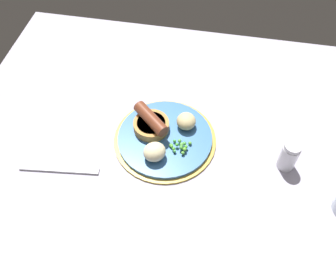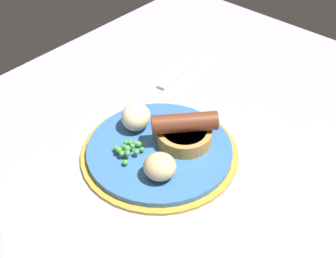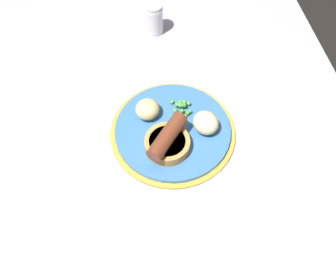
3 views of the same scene
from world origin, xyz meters
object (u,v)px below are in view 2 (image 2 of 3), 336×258
at_px(sausage_pudding, 184,131).
at_px(fork, 187,66).
at_px(pea_pile, 128,149).
at_px(potato_chunk_0, 136,117).
at_px(potato_chunk_1, 158,168).
at_px(dinner_plate, 160,152).

height_order(sausage_pudding, fork, sausage_pudding).
bearing_deg(pea_pile, potato_chunk_0, 32.88).
height_order(potato_chunk_0, fork, potato_chunk_0).
height_order(pea_pile, potato_chunk_1, potato_chunk_1).
bearing_deg(fork, pea_pile, -165.91).
relative_size(sausage_pudding, pea_pile, 1.83).
bearing_deg(potato_chunk_1, sausage_pudding, 14.75).
relative_size(potato_chunk_0, fork, 0.28).
height_order(sausage_pudding, potato_chunk_1, sausage_pudding).
bearing_deg(dinner_plate, fork, 29.63).
relative_size(sausage_pudding, potato_chunk_1, 1.97).
bearing_deg(potato_chunk_1, dinner_plate, 41.00).
xyz_separation_m(dinner_plate, fork, (0.22, 0.12, -0.00)).
height_order(dinner_plate, potato_chunk_0, potato_chunk_0).
bearing_deg(sausage_pudding, fork, 80.40).
bearing_deg(pea_pile, potato_chunk_1, -94.90).
bearing_deg(fork, potato_chunk_1, -154.67).
distance_m(pea_pile, fork, 0.28).
height_order(sausage_pudding, pea_pile, sausage_pudding).
bearing_deg(potato_chunk_0, potato_chunk_1, -119.97).
relative_size(dinner_plate, potato_chunk_1, 5.14).
bearing_deg(sausage_pudding, pea_pile, -168.11).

